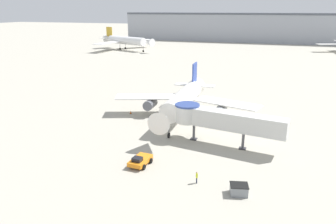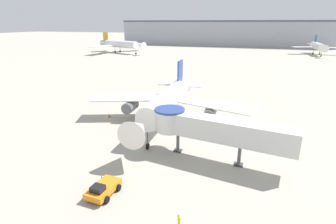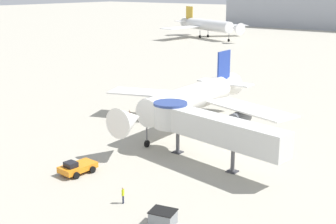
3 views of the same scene
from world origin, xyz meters
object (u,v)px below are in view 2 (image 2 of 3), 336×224
pushback_tug_orange (103,189)px  ground_crew_marshaller (179,221)px  jet_bridge (210,128)px  background_jet_teal_tail (318,46)px  traffic_cone_port_wing (109,115)px  main_airplane (167,102)px  background_jet_gold_tail (120,44)px  traffic_cone_near_nose (102,178)px

pushback_tug_orange → ground_crew_marshaller: ground_crew_marshaller is taller
jet_bridge → background_jet_teal_tail: size_ratio=0.68×
traffic_cone_port_wing → ground_crew_marshaller: 31.01m
pushback_tug_orange → main_airplane: bearing=93.7°
jet_bridge → background_jet_gold_tail: 131.77m
jet_bridge → background_jet_teal_tail: (38.16, 135.22, 0.22)m
traffic_cone_port_wing → background_jet_gold_tail: size_ratio=0.02×
jet_bridge → ground_crew_marshaller: size_ratio=11.34×
background_jet_teal_tail → traffic_cone_near_nose: bearing=-109.9°
jet_bridge → traffic_cone_near_nose: size_ratio=26.84×
background_jet_teal_tail → background_jet_gold_tail: bearing=-168.6°
traffic_cone_port_wing → traffic_cone_near_nose: bearing=-62.5°
jet_bridge → traffic_cone_port_wing: jet_bridge is taller
traffic_cone_port_wing → background_jet_teal_tail: (58.74, 125.12, 4.20)m
jet_bridge → background_jet_gold_tail: bearing=131.6°
main_airplane → background_jet_gold_tail: bearing=119.7°
background_jet_teal_tail → jet_bridge: bearing=-106.9°
pushback_tug_orange → background_jet_teal_tail: (47.33, 146.33, 3.87)m
jet_bridge → main_airplane: bearing=141.5°
pushback_tug_orange → background_jet_teal_tail: background_jet_teal_tail is taller
ground_crew_marshaller → main_airplane: bearing=173.2°
traffic_cone_port_wing → traffic_cone_near_nose: traffic_cone_port_wing is taller
background_jet_gold_tail → ground_crew_marshaller: bearing=-127.2°
main_airplane → pushback_tug_orange: bearing=-92.4°
traffic_cone_port_wing → background_jet_teal_tail: bearing=64.9°
traffic_cone_near_nose → background_jet_gold_tail: bearing=116.6°
background_jet_teal_tail → main_airplane: bearing=-111.7°
main_airplane → traffic_cone_near_nose: size_ratio=44.59×
background_jet_gold_tail → traffic_cone_port_wing: bearing=-130.3°
main_airplane → traffic_cone_near_nose: main_airplane is taller
traffic_cone_near_nose → background_jet_gold_tail: 134.23m
traffic_cone_port_wing → main_airplane: bearing=-1.5°
background_jet_teal_tail → traffic_cone_port_wing: bearing=-116.3°
jet_bridge → ground_crew_marshaller: jet_bridge is taller
jet_bridge → pushback_tug_orange: 14.85m
ground_crew_marshaller → background_jet_gold_tail: size_ratio=0.04×
traffic_cone_near_nose → background_jet_teal_tail: bearing=71.3°
main_airplane → pushback_tug_orange: (-0.23, -20.90, -3.49)m
background_jet_teal_tail → pushback_tug_orange: bearing=-109.0°
jet_bridge → pushback_tug_orange: (-9.17, -11.10, -3.65)m
ground_crew_marshaller → pushback_tug_orange: bearing=-131.7°
main_airplane → pushback_tug_orange: size_ratio=7.39×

